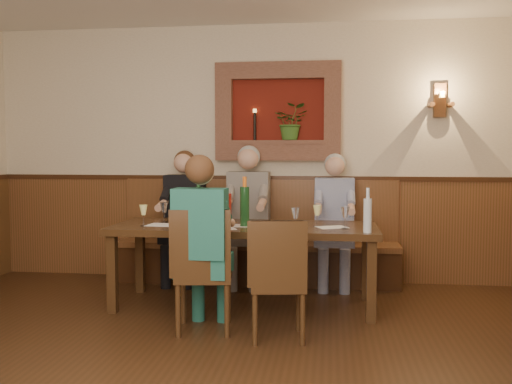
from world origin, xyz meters
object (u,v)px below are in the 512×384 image
wine_bottle_green_a (245,206)px  wine_bottle_green_b (198,203)px  water_bottle (368,214)px  spittoon_bucket (218,209)px  chair_near_left (204,295)px  person_chair_front (203,259)px  dining_table (244,233)px  person_bench_right (334,232)px  person_bench_left (183,228)px  person_bench_mid (247,227)px  bench (258,252)px  chair_near_right (278,304)px

wine_bottle_green_a → wine_bottle_green_b: wine_bottle_green_a is taller
water_bottle → spittoon_bucket: bearing=166.7°
wine_bottle_green_b → water_bottle: 1.63m
spittoon_bucket → wine_bottle_green_a: size_ratio=0.64×
chair_near_left → person_chair_front: person_chair_front is taller
water_bottle → dining_table: bearing=163.2°
person_chair_front → person_bench_right: bearing=57.5°
wine_bottle_green_b → wine_bottle_green_a: bearing=-28.6°
person_bench_left → water_bottle: 2.24m
person_chair_front → spittoon_bucket: person_chair_front is taller
person_bench_right → person_bench_mid: bearing=-179.8°
bench → spittoon_bucket: 1.14m
person_bench_right → wine_bottle_green_a: bearing=-130.8°
bench → wine_bottle_green_a: wine_bottle_green_a is taller
bench → dining_table: bearing=-90.0°
chair_near_right → spittoon_bucket: (-0.63, 0.87, 0.62)m
person_bench_left → spittoon_bucket: (0.55, -0.85, 0.30)m
spittoon_bucket → dining_table: bearing=2.8°
person_bench_left → person_bench_mid: (0.70, -0.00, 0.03)m
chair_near_right → person_bench_right: 1.80m
water_bottle → person_bench_left: bearing=148.3°
dining_table → water_bottle: size_ratio=6.45×
water_bottle → chair_near_right: bearing=-141.6°
dining_table → chair_near_left: bearing=-105.1°
spittoon_bucket → bench: bearing=75.5°
person_bench_mid → person_bench_right: person_bench_mid is taller
wine_bottle_green_b → water_bottle: wine_bottle_green_b is taller
person_bench_right → person_chair_front: (-1.03, -1.62, 0.00)m
bench → wine_bottle_green_b: (-0.47, -0.77, 0.60)m
chair_near_left → person_bench_mid: person_bench_mid is taller
bench → chair_near_right: size_ratio=3.25×
bench → wine_bottle_green_b: 1.08m
person_chair_front → spittoon_bucket: (-0.04, 0.77, 0.32)m
bench → chair_near_right: bearing=-78.0°
dining_table → person_bench_left: person_bench_left is taller
wine_bottle_green_b → water_bottle: (1.55, -0.50, -0.03)m
chair_near_left → water_bottle: bearing=10.3°
person_chair_front → wine_bottle_green_a: person_chair_front is taller
dining_table → person_bench_mid: 0.84m
bench → water_bottle: 1.77m
chair_near_right → person_chair_front: (-0.60, 0.10, 0.31)m
dining_table → bench: 1.01m
person_chair_front → wine_bottle_green_b: bearing=105.2°
person_bench_mid → spittoon_bucket: (-0.15, -0.85, 0.28)m
dining_table → chair_near_right: 1.04m
person_bench_left → bench: bearing=7.5°
chair_near_left → person_bench_mid: (0.11, 1.60, 0.33)m
chair_near_right → person_bench_right: size_ratio=0.66×
bench → person_bench_right: (0.82, -0.10, 0.25)m
spittoon_bucket → person_chair_front: bearing=-87.3°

